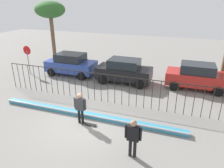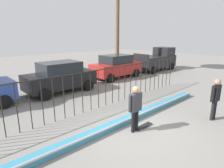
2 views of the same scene
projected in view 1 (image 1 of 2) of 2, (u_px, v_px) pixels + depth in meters
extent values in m
plane|color=gray|center=(81.00, 124.00, 11.17)|extent=(60.00, 60.00, 0.00)
cube|color=teal|center=(88.00, 115.00, 11.88)|extent=(11.00, 0.36, 0.22)
cylinder|color=#B2B2B7|center=(86.00, 115.00, 11.68)|extent=(11.00, 0.09, 0.09)
cylinder|color=black|center=(14.00, 75.00, 15.52)|extent=(0.04, 0.04, 1.91)
cylinder|color=black|center=(19.00, 76.00, 15.38)|extent=(0.04, 0.04, 1.91)
cylinder|color=black|center=(24.00, 77.00, 15.23)|extent=(0.04, 0.04, 1.91)
cylinder|color=black|center=(29.00, 78.00, 15.09)|extent=(0.04, 0.04, 1.91)
cylinder|color=black|center=(35.00, 78.00, 14.95)|extent=(0.04, 0.04, 1.91)
cylinder|color=black|center=(40.00, 79.00, 14.80)|extent=(0.04, 0.04, 1.91)
cylinder|color=black|center=(46.00, 80.00, 14.66)|extent=(0.04, 0.04, 1.91)
cylinder|color=black|center=(51.00, 81.00, 14.52)|extent=(0.04, 0.04, 1.91)
cylinder|color=black|center=(57.00, 82.00, 14.37)|extent=(0.04, 0.04, 1.91)
cylinder|color=black|center=(63.00, 82.00, 14.23)|extent=(0.04, 0.04, 1.91)
cylinder|color=black|center=(69.00, 83.00, 14.08)|extent=(0.04, 0.04, 1.91)
cylinder|color=black|center=(75.00, 84.00, 13.94)|extent=(0.04, 0.04, 1.91)
cylinder|color=black|center=(81.00, 85.00, 13.80)|extent=(0.04, 0.04, 1.91)
cylinder|color=black|center=(88.00, 86.00, 13.65)|extent=(0.04, 0.04, 1.91)
cylinder|color=black|center=(94.00, 87.00, 13.51)|extent=(0.04, 0.04, 1.91)
cylinder|color=black|center=(101.00, 88.00, 13.37)|extent=(0.04, 0.04, 1.91)
cylinder|color=black|center=(108.00, 89.00, 13.22)|extent=(0.04, 0.04, 1.91)
cylinder|color=black|center=(115.00, 90.00, 13.08)|extent=(0.04, 0.04, 1.91)
cylinder|color=black|center=(122.00, 91.00, 12.93)|extent=(0.04, 0.04, 1.91)
cylinder|color=black|center=(129.00, 92.00, 12.79)|extent=(0.04, 0.04, 1.91)
cylinder|color=black|center=(137.00, 93.00, 12.65)|extent=(0.04, 0.04, 1.91)
cylinder|color=black|center=(144.00, 94.00, 12.50)|extent=(0.04, 0.04, 1.91)
cylinder|color=black|center=(152.00, 95.00, 12.36)|extent=(0.04, 0.04, 1.91)
cylinder|color=black|center=(160.00, 96.00, 12.22)|extent=(0.04, 0.04, 1.91)
cylinder|color=black|center=(168.00, 97.00, 12.07)|extent=(0.04, 0.04, 1.91)
cylinder|color=black|center=(177.00, 98.00, 11.93)|extent=(0.04, 0.04, 1.91)
cylinder|color=black|center=(185.00, 100.00, 11.78)|extent=(0.04, 0.04, 1.91)
cylinder|color=black|center=(194.00, 101.00, 11.64)|extent=(0.04, 0.04, 1.91)
cylinder|color=black|center=(203.00, 102.00, 11.50)|extent=(0.04, 0.04, 1.91)
cylinder|color=black|center=(212.00, 103.00, 11.35)|extent=(0.04, 0.04, 1.91)
cylinder|color=black|center=(222.00, 105.00, 11.21)|extent=(0.04, 0.04, 1.91)
cube|color=black|center=(101.00, 74.00, 13.01)|extent=(14.00, 0.04, 0.04)
cylinder|color=black|center=(79.00, 116.00, 11.19)|extent=(0.14, 0.14, 0.81)
cylinder|color=black|center=(82.00, 117.00, 11.13)|extent=(0.14, 0.14, 0.81)
cube|color=#333338|center=(80.00, 104.00, 10.88)|extent=(0.49, 0.21, 0.67)
sphere|color=#A87A5B|center=(79.00, 96.00, 10.70)|extent=(0.26, 0.26, 0.26)
cylinder|color=#333338|center=(75.00, 103.00, 10.96)|extent=(0.11, 0.11, 0.60)
cylinder|color=#333338|center=(85.00, 104.00, 10.77)|extent=(0.11, 0.11, 0.60)
cube|color=black|center=(89.00, 124.00, 11.09)|extent=(0.80, 0.20, 0.02)
cylinder|color=silver|center=(95.00, 125.00, 11.09)|extent=(0.05, 0.03, 0.05)
cylinder|color=silver|center=(93.00, 126.00, 10.96)|extent=(0.05, 0.03, 0.05)
cylinder|color=silver|center=(85.00, 123.00, 11.25)|extent=(0.05, 0.03, 0.05)
cylinder|color=silver|center=(84.00, 124.00, 11.12)|extent=(0.05, 0.03, 0.05)
cylinder|color=black|center=(130.00, 148.00, 8.80)|extent=(0.14, 0.14, 0.83)
cylinder|color=black|center=(135.00, 149.00, 8.74)|extent=(0.14, 0.14, 0.83)
cube|color=black|center=(133.00, 133.00, 8.49)|extent=(0.50, 0.22, 0.68)
sphere|color=#A87A5B|center=(134.00, 123.00, 8.31)|extent=(0.27, 0.27, 0.27)
cylinder|color=black|center=(126.00, 131.00, 8.57)|extent=(0.11, 0.11, 0.61)
cylinder|color=black|center=(141.00, 134.00, 8.38)|extent=(0.11, 0.11, 0.61)
cube|color=#2D479E|center=(71.00, 66.00, 18.27)|extent=(4.30, 1.90, 0.90)
cube|color=#1E2328|center=(71.00, 57.00, 17.97)|extent=(2.37, 1.71, 0.66)
cylinder|color=black|center=(91.00, 69.00, 18.82)|extent=(0.68, 0.22, 0.68)
cylinder|color=black|center=(81.00, 76.00, 17.16)|extent=(0.68, 0.22, 0.68)
cylinder|color=black|center=(63.00, 66.00, 19.72)|extent=(0.68, 0.22, 0.68)
cylinder|color=black|center=(51.00, 72.00, 18.06)|extent=(0.68, 0.22, 0.68)
cube|color=black|center=(124.00, 73.00, 16.57)|extent=(4.30, 1.90, 0.90)
cube|color=#1E2328|center=(124.00, 63.00, 16.28)|extent=(2.37, 1.71, 0.66)
cylinder|color=black|center=(144.00, 76.00, 17.12)|extent=(0.68, 0.22, 0.68)
cylinder|color=black|center=(139.00, 85.00, 15.46)|extent=(0.68, 0.22, 0.68)
cylinder|color=black|center=(111.00, 72.00, 18.02)|extent=(0.68, 0.22, 0.68)
cylinder|color=black|center=(102.00, 80.00, 16.36)|extent=(0.68, 0.22, 0.68)
cube|color=#B2231E|center=(196.00, 78.00, 15.41)|extent=(4.30, 1.90, 0.90)
cube|color=#1E2328|center=(198.00, 68.00, 15.12)|extent=(2.37, 1.71, 0.66)
cylinder|color=black|center=(215.00, 82.00, 15.96)|extent=(0.68, 0.22, 0.68)
cylinder|color=black|center=(218.00, 92.00, 14.30)|extent=(0.68, 0.22, 0.68)
cylinder|color=black|center=(176.00, 78.00, 16.86)|extent=(0.68, 0.22, 0.68)
cylinder|color=black|center=(174.00, 86.00, 15.20)|extent=(0.68, 0.22, 0.68)
cylinder|color=slate|center=(29.00, 62.00, 18.40)|extent=(0.07, 0.07, 2.10)
cylinder|color=red|center=(27.00, 50.00, 18.01)|extent=(0.76, 0.02, 0.76)
cylinder|color=brown|center=(53.00, 42.00, 20.83)|extent=(0.36, 0.36, 4.51)
ellipsoid|color=#2D6028|center=(50.00, 10.00, 19.69)|extent=(2.84, 2.84, 1.56)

